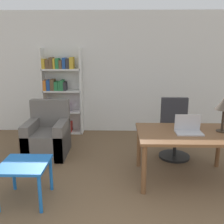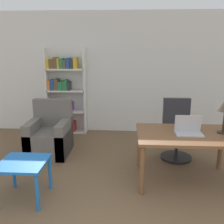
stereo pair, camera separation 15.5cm
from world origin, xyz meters
The scene contains 7 objects.
wall_back centered at (0.00, 4.53, 1.35)m, with size 8.00×0.06×2.70m.
desk centered at (0.97, 2.20, 0.64)m, with size 1.42×0.97×0.73m.
laptop centered at (0.99, 2.19, 0.79)m, with size 0.38×0.25×0.26m.
office_chair centered at (0.99, 3.06, 0.46)m, with size 0.55×0.55×1.05m.
side_table_blue centered at (-1.21, 1.58, 0.44)m, with size 0.59×0.59×0.52m.
armchair centered at (-1.32, 3.10, 0.32)m, with size 0.73×0.80×0.97m.
bookshelf centered at (-1.34, 4.34, 0.88)m, with size 0.88×0.28×1.91m.
Camera 2 is at (0.12, -1.42, 1.94)m, focal length 42.00 mm.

